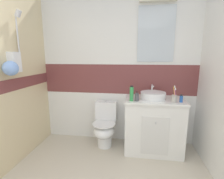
# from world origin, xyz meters

# --- Properties ---
(wall_back_tiled) EXTENTS (3.20, 0.20, 2.50)m
(wall_back_tiled) POSITION_xyz_m (0.01, 2.45, 1.26)
(wall_back_tiled) COLOR white
(wall_back_tiled) RESTS_ON ground_plane
(vanity_cabinet) EXTENTS (0.88, 0.57, 0.85)m
(vanity_cabinet) POSITION_xyz_m (0.60, 2.13, 0.43)
(vanity_cabinet) COLOR white
(vanity_cabinet) RESTS_ON ground_plane
(sink_basin) EXTENTS (0.38, 0.42, 0.19)m
(sink_basin) POSITION_xyz_m (0.58, 2.12, 0.91)
(sink_basin) COLOR white
(sink_basin) RESTS_ON vanity_cabinet
(toilet) EXTENTS (0.37, 0.50, 0.75)m
(toilet) POSITION_xyz_m (-0.18, 2.15, 0.35)
(toilet) COLOR white
(toilet) RESTS_ON ground_plane
(toothbrush_cup) EXTENTS (0.07, 0.07, 0.24)m
(toothbrush_cup) POSITION_xyz_m (0.85, 1.97, 0.91)
(toothbrush_cup) COLOR #B2ADA3
(toothbrush_cup) RESTS_ON vanity_cabinet
(soap_dispenser) EXTENTS (0.06, 0.06, 0.16)m
(soap_dispenser) POSITION_xyz_m (0.33, 1.96, 0.91)
(soap_dispenser) COLOR #4C4C51
(soap_dispenser) RESTS_ON vanity_cabinet
(perfume_flask_small) EXTENTS (0.04, 0.03, 0.11)m
(perfume_flask_small) POSITION_xyz_m (0.95, 1.97, 0.90)
(perfume_flask_small) COLOR #2659B2
(perfume_flask_small) RESTS_ON vanity_cabinet
(shampoo_bottle_tall) EXTENTS (0.06, 0.06, 0.22)m
(shampoo_bottle_tall) POSITION_xyz_m (0.26, 1.95, 0.96)
(shampoo_bottle_tall) COLOR green
(shampoo_bottle_tall) RESTS_ON vanity_cabinet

